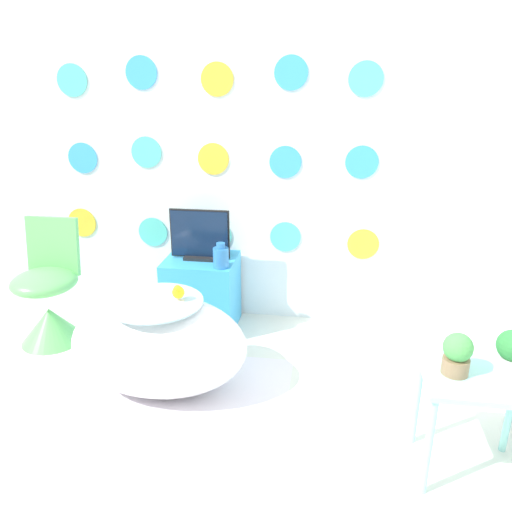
# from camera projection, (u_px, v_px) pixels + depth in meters

# --- Properties ---
(ground_plane) EXTENTS (12.00, 12.00, 0.00)m
(ground_plane) POSITION_uv_depth(u_px,v_px,m) (126.00, 506.00, 2.03)
(ground_plane) COLOR silver
(wall_back_dotted) EXTENTS (4.48, 0.05, 2.60)m
(wall_back_dotted) POSITION_uv_depth(u_px,v_px,m) (216.00, 133.00, 3.28)
(wall_back_dotted) COLOR white
(wall_back_dotted) RESTS_ON ground_plane
(rug) EXTENTS (1.33, 0.97, 0.01)m
(rug) POSITION_uv_depth(u_px,v_px,m) (165.00, 398.00, 2.71)
(rug) COLOR silver
(rug) RESTS_ON ground_plane
(bathtub) EXTENTS (0.97, 0.61, 0.55)m
(bathtub) POSITION_uv_depth(u_px,v_px,m) (159.00, 344.00, 2.71)
(bathtub) COLOR white
(bathtub) RESTS_ON ground_plane
(rubber_duck) EXTENTS (0.07, 0.07, 0.08)m
(rubber_duck) POSITION_uv_depth(u_px,v_px,m) (178.00, 292.00, 2.61)
(rubber_duck) COLOR yellow
(rubber_duck) RESTS_ON bathtub
(chair) EXTENTS (0.41, 0.41, 0.80)m
(chair) POSITION_uv_depth(u_px,v_px,m) (49.00, 303.00, 3.23)
(chair) COLOR #66C166
(chair) RESTS_ON ground_plane
(tv_cabinet) EXTENTS (0.47, 0.41, 0.50)m
(tv_cabinet) POSITION_uv_depth(u_px,v_px,m) (202.00, 293.00, 3.41)
(tv_cabinet) COLOR #389ED6
(tv_cabinet) RESTS_ON ground_plane
(tv) EXTENTS (0.40, 0.12, 0.34)m
(tv) POSITION_uv_depth(u_px,v_px,m) (200.00, 237.00, 3.27)
(tv) COLOR black
(tv) RESTS_ON tv_cabinet
(vase) EXTENTS (0.10, 0.10, 0.16)m
(vase) POSITION_uv_depth(u_px,v_px,m) (221.00, 257.00, 3.15)
(vase) COLOR #2D72B7
(vase) RESTS_ON tv_cabinet
(side_table) EXTENTS (0.46, 0.36, 0.49)m
(side_table) POSITION_uv_depth(u_px,v_px,m) (477.00, 394.00, 2.09)
(side_table) COLOR #99E0D8
(side_table) RESTS_ON ground_plane
(potted_plant_left) EXTENTS (0.12, 0.12, 0.18)m
(potted_plant_left) POSITION_uv_depth(u_px,v_px,m) (457.00, 353.00, 2.05)
(potted_plant_left) COLOR #8C6B4C
(potted_plant_left) RESTS_ON side_table
(potted_plant_right) EXTENTS (0.13, 0.13, 0.21)m
(potted_plant_right) POSITION_uv_depth(u_px,v_px,m) (512.00, 353.00, 2.01)
(potted_plant_right) COLOR white
(potted_plant_right) RESTS_ON side_table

